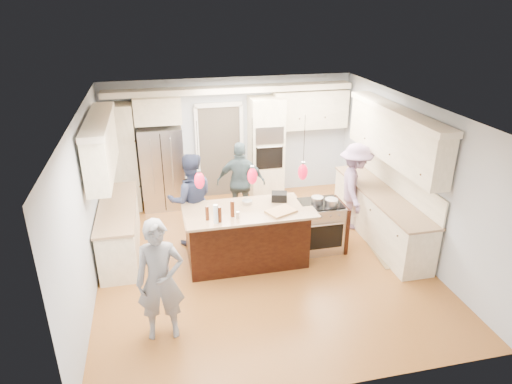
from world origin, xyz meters
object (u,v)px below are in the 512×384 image
island_range (321,226)px  person_bar_end (160,281)px  refrigerator (162,168)px  kitchen_island (246,234)px  person_far_left (191,200)px

island_range → person_bar_end: (-2.89, -1.75, 0.42)m
refrigerator → kitchen_island: refrigerator is taller
person_bar_end → person_far_left: person_far_left is taller
kitchen_island → island_range: kitchen_island is taller
refrigerator → person_bar_end: bearing=-92.4°
person_far_left → person_bar_end: bearing=73.7°
kitchen_island → person_bar_end: size_ratio=1.20×
island_range → person_bar_end: 3.40m
person_far_left → island_range: bearing=160.8°
island_range → person_bar_end: size_ratio=0.53×
island_range → person_far_left: person_far_left is taller
island_range → person_bar_end: bearing=-148.8°
refrigerator → island_range: bearing=-42.6°
refrigerator → person_bar_end: 4.25m
island_range → person_far_left: bearing=162.8°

